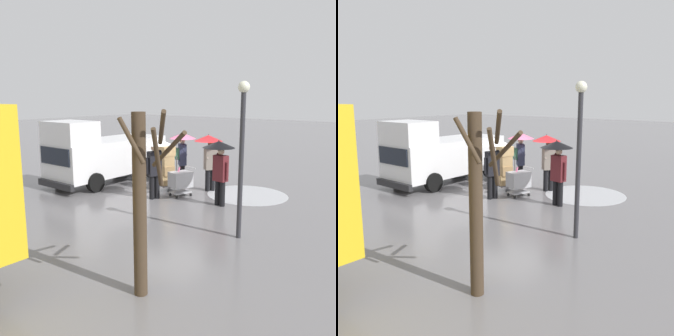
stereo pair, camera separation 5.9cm
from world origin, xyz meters
TOP-DOWN VIEW (x-y plane):
  - ground_plane at (0.00, 0.00)m, footprint 90.00×90.00m
  - slush_patch_near_cluster at (4.76, -2.09)m, footprint 2.86×2.86m
  - slush_patch_under_van at (-1.88, -1.81)m, footprint 2.87×2.87m
  - cargo_van_parked_right at (3.73, -0.01)m, footprint 2.25×5.36m
  - shopping_cart_vendor at (-0.08, -0.19)m, footprint 0.77×0.94m
  - hand_dolly_boxes at (0.78, -0.49)m, footprint 0.70×0.82m
  - pedestrian_pink_side at (0.39, 0.61)m, footprint 1.04×1.04m
  - pedestrian_black_side at (-1.74, -0.05)m, footprint 1.04×1.04m
  - pedestrian_white_side at (-0.48, -1.43)m, footprint 1.04×1.04m
  - pedestrian_far_side at (0.82, -1.50)m, footprint 1.04×1.04m
  - bare_tree_near at (-3.57, 5.60)m, footprint 1.10×1.09m
  - street_lamp at (-3.61, 2.09)m, footprint 0.28×0.28m

SIDE VIEW (x-z plane):
  - ground_plane at x=0.00m, z-range 0.00..0.00m
  - slush_patch_near_cluster at x=4.76m, z-range 0.00..0.01m
  - slush_patch_under_van at x=-1.88m, z-range 0.00..0.01m
  - shopping_cart_vendor at x=-0.08m, z-range 0.05..1.09m
  - hand_dolly_boxes at x=0.78m, z-range 0.09..1.78m
  - cargo_van_parked_right at x=3.73m, z-range -0.12..2.48m
  - pedestrian_far_side at x=0.82m, z-range 0.50..2.64m
  - pedestrian_pink_side at x=0.39m, z-range 0.51..2.66m
  - pedestrian_black_side at x=-1.74m, z-range 0.51..2.66m
  - pedestrian_white_side at x=-0.48m, z-range 0.51..2.66m
  - bare_tree_near at x=-3.57m, z-range 0.11..3.42m
  - street_lamp at x=-3.61m, z-range 0.44..4.30m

